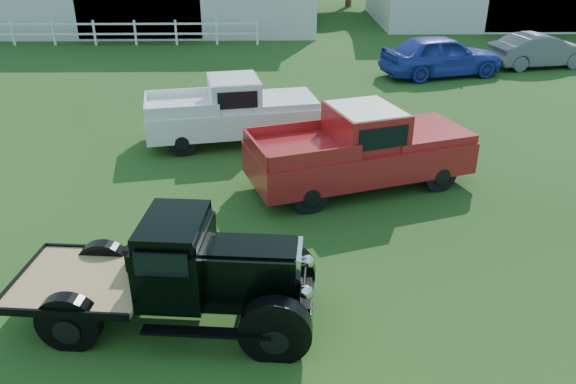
{
  "coord_description": "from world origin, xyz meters",
  "views": [
    {
      "loc": [
        0.04,
        -8.33,
        5.75
      ],
      "look_at": [
        0.2,
        1.2,
        1.05
      ],
      "focal_mm": 35.0,
      "sensor_mm": 36.0,
      "label": 1
    }
  ],
  "objects_px": {
    "vintage_flatbed": "(172,271)",
    "red_pickup": "(360,148)",
    "white_pickup": "(231,111)",
    "misc_car_blue": "(441,55)",
    "misc_car_grey": "(540,51)"
  },
  "relations": [
    {
      "from": "white_pickup",
      "to": "red_pickup",
      "type": "bearing_deg",
      "value": -54.12
    },
    {
      "from": "vintage_flatbed",
      "to": "white_pickup",
      "type": "bearing_deg",
      "value": 92.71
    },
    {
      "from": "white_pickup",
      "to": "misc_car_grey",
      "type": "distance_m",
      "value": 14.98
    },
    {
      "from": "red_pickup",
      "to": "misc_car_grey",
      "type": "distance_m",
      "value": 14.72
    },
    {
      "from": "red_pickup",
      "to": "misc_car_grey",
      "type": "bearing_deg",
      "value": 33.2
    },
    {
      "from": "misc_car_blue",
      "to": "misc_car_grey",
      "type": "distance_m",
      "value": 4.76
    },
    {
      "from": "red_pickup",
      "to": "misc_car_blue",
      "type": "height_order",
      "value": "red_pickup"
    },
    {
      "from": "vintage_flatbed",
      "to": "red_pickup",
      "type": "relative_size",
      "value": 0.87
    },
    {
      "from": "red_pickup",
      "to": "misc_car_grey",
      "type": "xyz_separation_m",
      "value": [
        9.13,
        11.53,
        -0.28
      ]
    },
    {
      "from": "misc_car_blue",
      "to": "red_pickup",
      "type": "bearing_deg",
      "value": 141.44
    },
    {
      "from": "misc_car_blue",
      "to": "white_pickup",
      "type": "bearing_deg",
      "value": 118.39
    },
    {
      "from": "vintage_flatbed",
      "to": "white_pickup",
      "type": "relative_size",
      "value": 0.95
    },
    {
      "from": "vintage_flatbed",
      "to": "misc_car_grey",
      "type": "height_order",
      "value": "vintage_flatbed"
    },
    {
      "from": "red_pickup",
      "to": "white_pickup",
      "type": "relative_size",
      "value": 1.09
    },
    {
      "from": "misc_car_blue",
      "to": "vintage_flatbed",
      "type": "bearing_deg",
      "value": 137.44
    }
  ]
}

